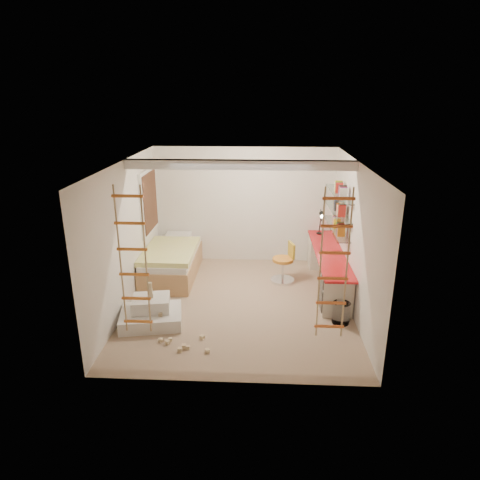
# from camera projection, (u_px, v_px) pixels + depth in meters

# --- Properties ---
(floor) EXTENTS (4.50, 4.50, 0.00)m
(floor) POSITION_uv_depth(u_px,v_px,m) (239.00, 304.00, 7.88)
(floor) COLOR tan
(floor) RESTS_ON ground
(ceiling_beam) EXTENTS (4.00, 0.18, 0.16)m
(ceiling_beam) POSITION_uv_depth(u_px,v_px,m) (240.00, 165.00, 7.34)
(ceiling_beam) COLOR white
(ceiling_beam) RESTS_ON ceiling
(window_frame) EXTENTS (0.06, 1.15, 1.35)m
(window_frame) POSITION_uv_depth(u_px,v_px,m) (148.00, 202.00, 8.89)
(window_frame) COLOR white
(window_frame) RESTS_ON wall_left
(window_blind) EXTENTS (0.02, 1.00, 1.20)m
(window_blind) POSITION_uv_depth(u_px,v_px,m) (150.00, 202.00, 8.89)
(window_blind) COLOR #4C2D1E
(window_blind) RESTS_ON window_frame
(rope_ladder_left) EXTENTS (0.41, 0.04, 2.13)m
(rope_ladder_left) POSITION_uv_depth(u_px,v_px,m) (133.00, 262.00, 5.80)
(rope_ladder_left) COLOR orange
(rope_ladder_left) RESTS_ON ceiling
(rope_ladder_right) EXTENTS (0.41, 0.04, 2.13)m
(rope_ladder_right) POSITION_uv_depth(u_px,v_px,m) (334.00, 266.00, 5.67)
(rope_ladder_right) COLOR #DB5525
(rope_ladder_right) RESTS_ON ceiling
(waste_bin) EXTENTS (0.30, 0.30, 0.37)m
(waste_bin) POSITION_uv_depth(u_px,v_px,m) (341.00, 313.00, 7.19)
(waste_bin) COLOR white
(waste_bin) RESTS_ON floor
(desk) EXTENTS (0.56, 2.80, 0.75)m
(desk) POSITION_uv_depth(u_px,v_px,m) (328.00, 268.00, 8.48)
(desk) COLOR red
(desk) RESTS_ON floor
(shelves) EXTENTS (0.25, 1.80, 0.71)m
(shelves) POSITION_uv_depth(u_px,v_px,m) (337.00, 211.00, 8.37)
(shelves) COLOR white
(shelves) RESTS_ON wall_right
(bed) EXTENTS (1.02, 2.00, 0.69)m
(bed) POSITION_uv_depth(u_px,v_px,m) (172.00, 261.00, 9.00)
(bed) COLOR #AD7F51
(bed) RESTS_ON floor
(task_lamp) EXTENTS (0.14, 0.36, 0.57)m
(task_lamp) POSITION_uv_depth(u_px,v_px,m) (321.00, 219.00, 9.15)
(task_lamp) COLOR black
(task_lamp) RESTS_ON desk
(swivel_chair) EXTENTS (0.61, 0.61, 0.83)m
(swivel_chair) POSITION_uv_depth(u_px,v_px,m) (284.00, 267.00, 8.75)
(swivel_chair) COLOR orange
(swivel_chair) RESTS_ON floor
(play_platform) EXTENTS (1.12, 0.94, 0.44)m
(play_platform) POSITION_uv_depth(u_px,v_px,m) (151.00, 313.00, 7.19)
(play_platform) COLOR silver
(play_platform) RESTS_ON floor
(toy_blocks) EXTENTS (1.35, 1.00, 0.71)m
(toy_blocks) POSITION_uv_depth(u_px,v_px,m) (169.00, 324.00, 6.79)
(toy_blocks) COLOR #CCB284
(toy_blocks) RESTS_ON floor
(books) EXTENTS (0.14, 0.70, 0.92)m
(books) POSITION_uv_depth(u_px,v_px,m) (338.00, 205.00, 8.33)
(books) COLOR orange
(books) RESTS_ON shelves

